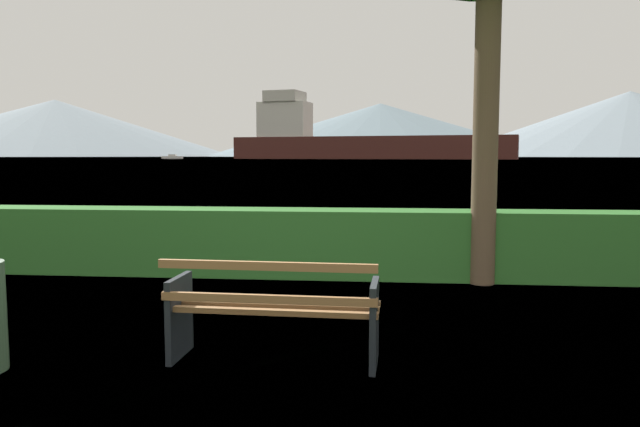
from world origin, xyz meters
TOP-DOWN VIEW (x-y plane):
  - ground_plane at (0.00, 0.00)m, footprint 1400.00×1400.00m
  - water_surface at (0.00, 306.25)m, footprint 620.00×620.00m
  - park_bench at (-0.00, -0.06)m, footprint 1.71×0.64m
  - hedge_row at (0.00, 3.54)m, footprint 10.40×0.67m
  - cargo_ship_large at (-11.61, 231.81)m, footprint 107.23×37.14m
  - fishing_boat_near at (-82.71, 237.58)m, footprint 8.24×3.44m
  - distant_hills at (-40.94, 578.79)m, footprint 872.61×358.09m

SIDE VIEW (x-z plane):
  - ground_plane at x=0.00m, z-range 0.00..0.00m
  - water_surface at x=0.00m, z-range 0.00..0.00m
  - park_bench at x=0.00m, z-range -0.01..0.86m
  - hedge_row at x=0.00m, z-range 0.00..0.92m
  - fishing_boat_near at x=-82.71m, z-range -0.22..1.51m
  - cargo_ship_large at x=-11.61m, z-range -5.79..20.48m
  - distant_hills at x=-40.94m, z-range -1.33..55.61m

